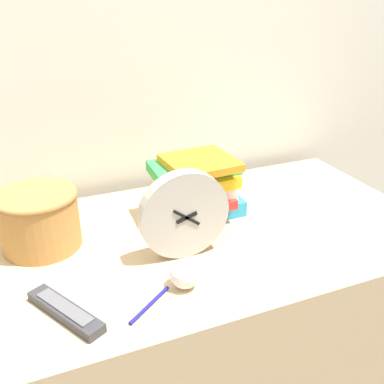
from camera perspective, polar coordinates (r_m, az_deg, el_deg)
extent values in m
cube|color=silver|center=(1.37, -8.98, 18.40)|extent=(6.00, 0.04, 2.40)
cube|color=tan|center=(1.38, -2.10, -19.67)|extent=(1.37, 0.66, 0.76)
cylinder|color=#B7B2A8|center=(1.03, -0.79, -2.81)|extent=(0.21, 0.03, 0.21)
cylinder|color=white|center=(1.02, -0.58, -3.05)|extent=(0.19, 0.01, 0.19)
cube|color=black|center=(1.02, -0.46, -3.19)|extent=(0.05, 0.01, 0.02)
cube|color=black|center=(1.02, -0.46, -3.19)|extent=(0.07, 0.01, 0.05)
cylinder|color=black|center=(1.02, -0.46, -3.19)|extent=(0.01, 0.00, 0.01)
cube|color=#2D9ED1|center=(1.25, 1.10, -1.85)|extent=(0.22, 0.14, 0.04)
cube|color=red|center=(1.20, 0.29, -1.16)|extent=(0.20, 0.13, 0.03)
cube|color=white|center=(1.22, 0.86, 0.61)|extent=(0.20, 0.16, 0.03)
cube|color=yellow|center=(1.20, 0.57, 1.54)|extent=(0.21, 0.15, 0.03)
cube|color=green|center=(1.20, 0.23, 3.14)|extent=(0.24, 0.13, 0.03)
cube|color=orange|center=(1.17, 1.01, 3.75)|extent=(0.18, 0.18, 0.02)
cylinder|color=#B27A3D|center=(1.14, -18.82, -3.40)|extent=(0.19, 0.19, 0.14)
torus|color=olive|center=(1.11, -19.28, -0.46)|extent=(0.20, 0.20, 0.01)
cube|color=#333338|center=(0.93, -15.79, -14.39)|extent=(0.13, 0.19, 0.02)
cube|color=#59595E|center=(0.93, -15.88, -13.84)|extent=(0.09, 0.14, 0.00)
sphere|color=white|center=(0.96, -0.94, -10.36)|extent=(0.06, 0.06, 0.06)
cylinder|color=navy|center=(0.93, -5.40, -14.06)|extent=(0.11, 0.08, 0.01)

